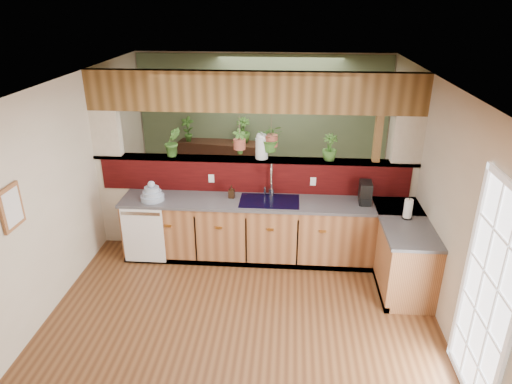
# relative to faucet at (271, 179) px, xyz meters

# --- Properties ---
(ground) EXTENTS (4.60, 7.00, 0.01)m
(ground) POSITION_rel_faucet_xyz_m (-0.26, -1.13, -1.17)
(ground) COLOR brown
(ground) RESTS_ON ground
(ceiling) EXTENTS (4.60, 7.00, 0.01)m
(ceiling) POSITION_rel_faucet_xyz_m (-0.26, -1.13, 1.43)
(ceiling) COLOR brown
(ceiling) RESTS_ON ground
(wall_back) EXTENTS (4.60, 0.02, 2.60)m
(wall_back) POSITION_rel_faucet_xyz_m (-0.26, 2.37, 0.13)
(wall_back) COLOR beige
(wall_back) RESTS_ON ground
(wall_left) EXTENTS (0.02, 7.00, 2.60)m
(wall_left) POSITION_rel_faucet_xyz_m (-2.56, -1.13, 0.13)
(wall_left) COLOR beige
(wall_left) RESTS_ON ground
(wall_right) EXTENTS (0.02, 7.00, 2.60)m
(wall_right) POSITION_rel_faucet_xyz_m (2.04, -1.13, 0.13)
(wall_right) COLOR beige
(wall_right) RESTS_ON ground
(pass_through_partition) EXTENTS (4.60, 0.21, 2.60)m
(pass_through_partition) POSITION_rel_faucet_xyz_m (-0.23, 0.22, 0.02)
(pass_through_partition) COLOR beige
(pass_through_partition) RESTS_ON ground
(pass_through_ledge) EXTENTS (4.60, 0.21, 0.04)m
(pass_through_ledge) POSITION_rel_faucet_xyz_m (-0.26, 0.22, 0.20)
(pass_through_ledge) COLOR brown
(pass_through_ledge) RESTS_ON ground
(header_beam) EXTENTS (4.60, 0.15, 0.55)m
(header_beam) POSITION_rel_faucet_xyz_m (-0.26, 0.22, 1.16)
(header_beam) COLOR brown
(header_beam) RESTS_ON ground
(sage_backwall) EXTENTS (4.55, 0.02, 2.55)m
(sage_backwall) POSITION_rel_faucet_xyz_m (-0.26, 2.35, 0.13)
(sage_backwall) COLOR #536545
(sage_backwall) RESTS_ON ground
(countertop) EXTENTS (4.14, 1.52, 0.90)m
(countertop) POSITION_rel_faucet_xyz_m (0.57, -0.26, -0.72)
(countertop) COLOR brown
(countertop) RESTS_ON ground
(dishwasher) EXTENTS (0.58, 0.03, 0.82)m
(dishwasher) POSITION_rel_faucet_xyz_m (-1.74, -0.47, -0.71)
(dishwasher) COLOR white
(dishwasher) RESTS_ON ground
(navy_sink) EXTENTS (0.82, 0.50, 0.18)m
(navy_sink) POSITION_rel_faucet_xyz_m (-0.01, -0.15, -0.35)
(navy_sink) COLOR black
(navy_sink) RESTS_ON countertop
(french_door) EXTENTS (0.06, 1.02, 2.16)m
(french_door) POSITION_rel_faucet_xyz_m (2.01, -2.43, -0.12)
(french_door) COLOR white
(french_door) RESTS_ON ground
(framed_print) EXTENTS (0.04, 0.35, 0.45)m
(framed_print) POSITION_rel_faucet_xyz_m (-2.54, -1.93, 0.38)
(framed_print) COLOR brown
(framed_print) RESTS_ON wall_left
(faucet) EXTENTS (0.21, 0.22, 0.50)m
(faucet) POSITION_rel_faucet_xyz_m (0.00, 0.00, 0.00)
(faucet) COLOR #B7B7B2
(faucet) RESTS_ON countertop
(dish_stack) EXTENTS (0.32, 0.32, 0.28)m
(dish_stack) POSITION_rel_faucet_xyz_m (-1.63, -0.24, -0.18)
(dish_stack) COLOR #92A2BC
(dish_stack) RESTS_ON countertop
(soap_dispenser) EXTENTS (0.09, 0.09, 0.18)m
(soap_dispenser) POSITION_rel_faucet_xyz_m (-0.55, -0.08, -0.18)
(soap_dispenser) COLOR #352213
(soap_dispenser) RESTS_ON countertop
(coffee_maker) EXTENTS (0.16, 0.27, 0.30)m
(coffee_maker) POSITION_rel_faucet_xyz_m (1.29, -0.11, -0.13)
(coffee_maker) COLOR black
(coffee_maker) RESTS_ON countertop
(paper_towel) EXTENTS (0.13, 0.13, 0.28)m
(paper_towel) POSITION_rel_faucet_xyz_m (1.76, -0.54, -0.14)
(paper_towel) COLOR black
(paper_towel) RESTS_ON countertop
(glass_jar) EXTENTS (0.18, 0.18, 0.39)m
(glass_jar) POSITION_rel_faucet_xyz_m (-0.15, 0.22, 0.42)
(glass_jar) COLOR silver
(glass_jar) RESTS_ON pass_through_ledge
(ledge_plant_left) EXTENTS (0.29, 0.27, 0.43)m
(ledge_plant_left) POSITION_rel_faucet_xyz_m (-1.41, 0.22, 0.44)
(ledge_plant_left) COLOR #305B1F
(ledge_plant_left) RESTS_ON pass_through_ledge
(ledge_plant_right) EXTENTS (0.24, 0.24, 0.37)m
(ledge_plant_right) POSITION_rel_faucet_xyz_m (0.80, 0.22, 0.41)
(ledge_plant_right) COLOR #305B1F
(ledge_plant_right) RESTS_ON pass_through_ledge
(hanging_plant_a) EXTENTS (0.23, 0.19, 0.53)m
(hanging_plant_a) POSITION_rel_faucet_xyz_m (-0.46, 0.22, 0.58)
(hanging_plant_a) COLOR brown
(hanging_plant_a) RESTS_ON header_beam
(hanging_plant_b) EXTENTS (0.38, 0.34, 0.52)m
(hanging_plant_b) POSITION_rel_faucet_xyz_m (-0.02, 0.22, 0.70)
(hanging_plant_b) COLOR brown
(hanging_plant_b) RESTS_ON header_beam
(shelving_console) EXTENTS (1.63, 0.65, 1.05)m
(shelving_console) POSITION_rel_faucet_xyz_m (-1.01, 2.12, -0.67)
(shelving_console) COLOR black
(shelving_console) RESTS_ON ground
(shelf_plant_a) EXTENTS (0.26, 0.20, 0.46)m
(shelf_plant_a) POSITION_rel_faucet_xyz_m (-1.63, 2.12, 0.09)
(shelf_plant_a) COLOR #305B1F
(shelf_plant_a) RESTS_ON shelving_console
(shelf_plant_b) EXTENTS (0.31, 0.31, 0.46)m
(shelf_plant_b) POSITION_rel_faucet_xyz_m (-0.61, 2.12, 0.09)
(shelf_plant_b) COLOR #305B1F
(shelf_plant_b) RESTS_ON shelving_console
(floor_plant) EXTENTS (0.77, 0.73, 0.69)m
(floor_plant) POSITION_rel_faucet_xyz_m (0.58, 0.88, -0.82)
(floor_plant) COLOR #305B1F
(floor_plant) RESTS_ON ground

